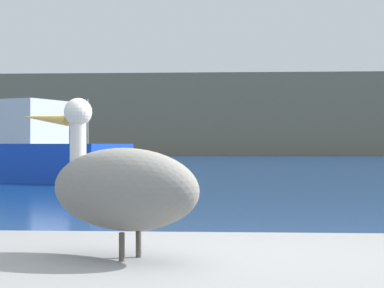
# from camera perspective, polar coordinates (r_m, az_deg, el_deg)

# --- Properties ---
(hillside_backdrop) EXTENTS (140.00, 15.04, 9.63)m
(hillside_backdrop) POSITION_cam_1_polar(r_m,az_deg,el_deg) (83.14, 3.39, 2.40)
(hillside_backdrop) COLOR #7F755B
(hillside_backdrop) RESTS_ON ground
(pelican) EXTENTS (1.18, 0.80, 0.86)m
(pelican) POSITION_cam_1_polar(r_m,az_deg,el_deg) (3.47, -6.21, -3.68)
(pelican) COLOR gray
(pelican) RESTS_ON pier_dock
(fishing_boat_green) EXTENTS (5.17, 1.87, 4.49)m
(fishing_boat_green) POSITION_cam_1_polar(r_m,az_deg,el_deg) (46.88, -10.73, -0.67)
(fishing_boat_green) COLOR #1E8C4C
(fishing_boat_green) RESTS_ON ground
(fishing_boat_blue) EXTENTS (8.18, 5.34, 4.75)m
(fishing_boat_blue) POSITION_cam_1_polar(r_m,az_deg,el_deg) (23.80, -14.75, -0.71)
(fishing_boat_blue) COLOR blue
(fishing_boat_blue) RESTS_ON ground
(mooring_buoy) EXTENTS (0.78, 0.78, 0.78)m
(mooring_buoy) POSITION_cam_1_polar(r_m,az_deg,el_deg) (16.29, -4.62, -3.13)
(mooring_buoy) COLOR yellow
(mooring_buoy) RESTS_ON ground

